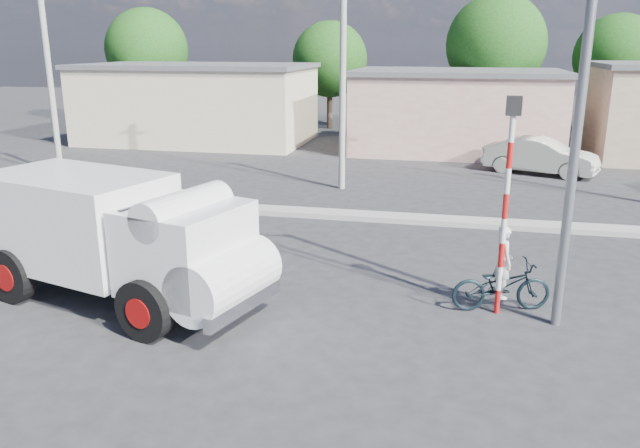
% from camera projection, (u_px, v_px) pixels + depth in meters
% --- Properties ---
extents(ground_plane, '(120.00, 120.00, 0.00)m').
position_uv_depth(ground_plane, '(328.00, 329.00, 12.00)').
color(ground_plane, '#2A2A2C').
rests_on(ground_plane, ground).
extents(median, '(40.00, 0.80, 0.16)m').
position_uv_depth(median, '(381.00, 217.00, 19.47)').
color(median, '#99968E').
rests_on(median, ground).
extents(truck, '(6.78, 3.96, 2.64)m').
position_uv_depth(truck, '(120.00, 236.00, 12.88)').
color(truck, black).
rests_on(truck, ground).
extents(bicycle, '(2.15, 1.22, 1.07)m').
position_uv_depth(bicycle, '(501.00, 286.00, 12.73)').
color(bicycle, black).
rests_on(bicycle, ground).
extents(cyclist, '(0.49, 0.63, 1.51)m').
position_uv_depth(cyclist, '(502.00, 275.00, 12.67)').
color(cyclist, silver).
rests_on(cyclist, ground).
extents(car_cream, '(4.87, 3.09, 1.51)m').
position_uv_depth(car_cream, '(540.00, 156.00, 26.14)').
color(car_cream, beige).
rests_on(car_cream, ground).
extents(traffic_pole, '(0.28, 0.18, 4.36)m').
position_uv_depth(traffic_pole, '(507.00, 189.00, 12.01)').
color(traffic_pole, red).
rests_on(traffic_pole, ground).
extents(streetlight, '(2.34, 0.22, 9.00)m').
position_uv_depth(streetlight, '(575.00, 63.00, 10.87)').
color(streetlight, slate).
rests_on(streetlight, ground).
extents(building_row, '(37.80, 7.30, 4.44)m').
position_uv_depth(building_row, '(438.00, 108.00, 31.79)').
color(building_row, beige).
rests_on(building_row, ground).
extents(tree_row, '(43.62, 7.43, 8.42)m').
position_uv_depth(tree_row, '(491.00, 49.00, 36.49)').
color(tree_row, '#38281E').
rests_on(tree_row, ground).
extents(utility_poles, '(35.40, 0.24, 8.00)m').
position_uv_depth(utility_poles, '(493.00, 81.00, 21.43)').
color(utility_poles, '#99968E').
rests_on(utility_poles, ground).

